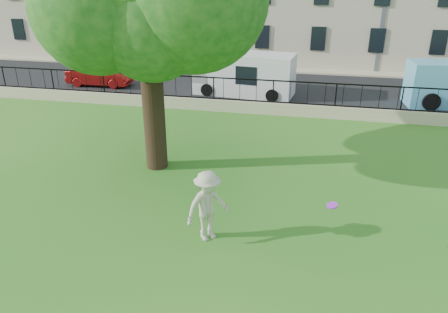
% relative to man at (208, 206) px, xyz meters
% --- Properties ---
extents(ground, '(120.00, 120.00, 0.00)m').
position_rel_man_xyz_m(ground, '(0.53, -0.80, -1.00)').
color(ground, '#1F6D19').
rests_on(ground, ground).
extents(retaining_wall, '(50.00, 0.40, 0.60)m').
position_rel_man_xyz_m(retaining_wall, '(0.53, 11.20, -0.70)').
color(retaining_wall, tan).
rests_on(retaining_wall, ground).
extents(iron_railing, '(50.00, 0.05, 1.13)m').
position_rel_man_xyz_m(iron_railing, '(0.53, 11.20, 0.15)').
color(iron_railing, black).
rests_on(iron_railing, retaining_wall).
extents(street, '(60.00, 9.00, 0.01)m').
position_rel_man_xyz_m(street, '(0.53, 15.90, -1.00)').
color(street, black).
rests_on(street, ground).
extents(sidewalk, '(60.00, 1.40, 0.12)m').
position_rel_man_xyz_m(sidewalk, '(0.53, 21.10, -0.94)').
color(sidewalk, tan).
rests_on(sidewalk, ground).
extents(man, '(1.43, 1.44, 2.00)m').
position_rel_man_xyz_m(man, '(0.00, 0.00, 0.00)').
color(man, '#B4B192').
rests_on(man, ground).
extents(frisbee, '(0.35, 0.35, 0.12)m').
position_rel_man_xyz_m(frisbee, '(3.16, -0.09, 0.45)').
color(frisbee, purple).
extents(red_sedan, '(3.98, 1.46, 1.30)m').
position_rel_man_xyz_m(red_sedan, '(-10.46, 14.60, -0.35)').
color(red_sedan, maroon).
rests_on(red_sedan, street).
extents(white_van, '(5.77, 2.79, 2.33)m').
position_rel_man_xyz_m(white_van, '(-1.47, 14.60, 0.17)').
color(white_van, silver).
rests_on(white_van, street).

